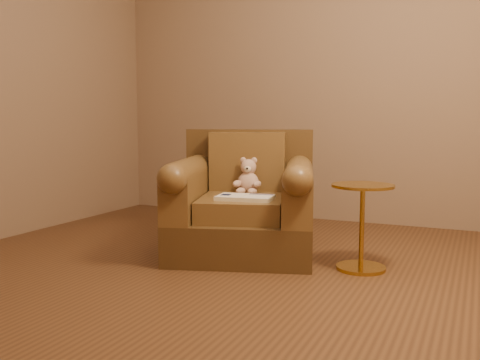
% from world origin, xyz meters
% --- Properties ---
extents(floor, '(4.00, 4.00, 0.00)m').
position_xyz_m(floor, '(0.00, 0.00, 0.00)').
color(floor, brown).
rests_on(floor, ground).
extents(armchair, '(1.13, 1.10, 0.82)m').
position_xyz_m(armchair, '(-0.18, 0.61, 0.32)').
color(armchair, '#4D3519').
rests_on(armchair, floor).
extents(teddy_bear, '(0.18, 0.21, 0.25)m').
position_xyz_m(teddy_bear, '(-0.19, 0.69, 0.49)').
color(teddy_bear, '#CBA28E').
rests_on(teddy_bear, armchair).
extents(guidebook, '(0.37, 0.26, 0.03)m').
position_xyz_m(guidebook, '(-0.09, 0.42, 0.40)').
color(guidebook, beige).
rests_on(guidebook, armchair).
extents(side_table, '(0.37, 0.37, 0.51)m').
position_xyz_m(side_table, '(0.62, 0.53, 0.28)').
color(side_table, '#BB9033').
rests_on(side_table, floor).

